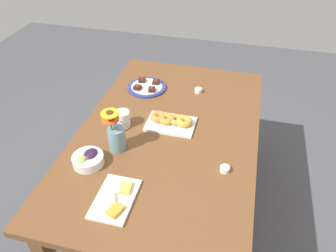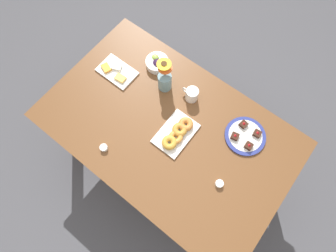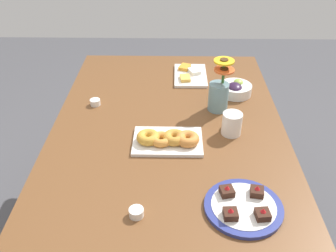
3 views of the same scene
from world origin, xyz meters
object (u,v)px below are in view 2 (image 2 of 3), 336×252
croissant_platter (177,133)px  jam_cup_honey (219,184)px  coffee_mug (192,94)px  flower_vase (165,80)px  dining_table (168,132)px  grape_bowl (157,63)px  dessert_plate (245,136)px  cheese_platter (116,71)px  jam_cup_berry (104,148)px

croissant_platter → jam_cup_honey: croissant_platter is taller
coffee_mug → flower_vase: flower_vase is taller
dining_table → flower_vase: size_ratio=6.54×
grape_bowl → dessert_plate: bearing=174.7°
dining_table → cheese_platter: 0.55m
dining_table → grape_bowl: bearing=-43.2°
dining_table → croissant_platter: size_ratio=5.71×
jam_cup_honey → flower_vase: size_ratio=0.20×
jam_cup_honey → dessert_plate: (0.04, -0.35, -0.00)m
dining_table → jam_cup_berry: bearing=56.4°
croissant_platter → jam_cup_honey: (-0.38, 0.09, -0.01)m
dining_table → jam_cup_honey: bearing=168.4°
cheese_platter → jam_cup_berry: 0.55m
croissant_platter → jam_cup_honey: 0.39m
grape_bowl → croissant_platter: bearing=142.2°
jam_cup_berry → coffee_mug: bearing=-109.8°
coffee_mug → grape_bowl: bearing=-10.2°
jam_cup_berry → croissant_platter: bearing=-130.7°
coffee_mug → jam_cup_berry: bearing=70.2°
dessert_plate → flower_vase: (0.62, 0.03, 0.07)m
dining_table → jam_cup_honey: (-0.45, 0.09, 0.10)m
coffee_mug → croissant_platter: (-0.08, 0.26, -0.03)m
cheese_platter → dessert_plate: size_ratio=1.01×
grape_bowl → cheese_platter: (0.19, 0.22, -0.02)m
croissant_platter → dessert_plate: 0.43m
cheese_platter → coffee_mug: bearing=-163.3°
coffee_mug → cheese_platter: coffee_mug is taller
jam_cup_honey → flower_vase: bearing=-26.0°
dining_table → cheese_platter: bearing=-11.4°
cheese_platter → jam_cup_berry: (-0.30, 0.45, 0.00)m
jam_cup_honey → dessert_plate: size_ratio=0.19×
grape_bowl → flower_vase: bearing=145.5°
grape_bowl → jam_cup_honey: 0.90m
jam_cup_honey → jam_cup_berry: size_ratio=1.00×
coffee_mug → flower_vase: size_ratio=0.48×
coffee_mug → croissant_platter: 0.28m
coffee_mug → cheese_platter: size_ratio=0.45×
dining_table → flower_vase: flower_vase is taller
jam_cup_honey → grape_bowl: bearing=-27.6°
dining_table → coffee_mug: 0.30m
jam_cup_honey → coffee_mug: bearing=-37.6°
dining_table → jam_cup_berry: size_ratio=33.33×
croissant_platter → dessert_plate: dessert_plate is taller
dining_table → jam_cup_honey: size_ratio=33.33×
dining_table → grape_bowl: size_ratio=10.17×
dessert_plate → jam_cup_honey: bearing=95.9°
grape_bowl → jam_cup_berry: (-0.11, 0.67, -0.01)m
cheese_platter → jam_cup_honey: cheese_platter is taller
jam_cup_berry → cheese_platter: bearing=-56.3°
jam_cup_honey → croissant_platter: bearing=-13.9°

